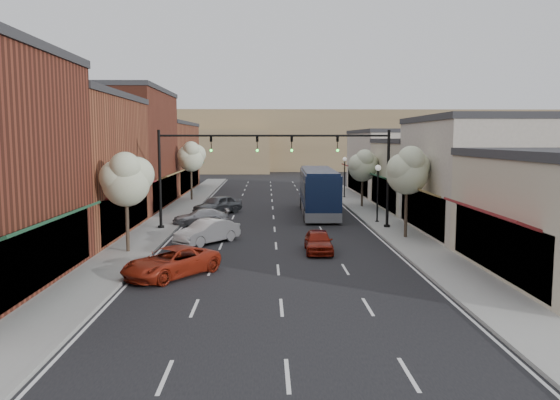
{
  "coord_description": "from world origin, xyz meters",
  "views": [
    {
      "loc": [
        -0.55,
        -30.12,
        6.39
      ],
      "look_at": [
        0.36,
        7.06,
        2.2
      ],
      "focal_mm": 35.0,
      "sensor_mm": 36.0,
      "label": 1
    }
  ],
  "objects": [
    {
      "name": "curb_right",
      "position": [
        7.0,
        18.5,
        0.07
      ],
      "size": [
        0.25,
        73.0,
        0.17
      ],
      "primitive_type": "cube",
      "color": "gray",
      "rests_on": "ground"
    },
    {
      "name": "lamp_post_near",
      "position": [
        7.8,
        10.5,
        3.01
      ],
      "size": [
        0.44,
        0.44,
        4.44
      ],
      "color": "black",
      "rests_on": "ground"
    },
    {
      "name": "bldg_right_far",
      "position": [
        13.71,
        32.0,
        3.66
      ],
      "size": [
        9.14,
        16.1,
        7.4
      ],
      "color": "#BDB1A2",
      "rests_on": "ground"
    },
    {
      "name": "red_hatchback",
      "position": [
        2.36,
        0.08,
        0.64
      ],
      "size": [
        1.6,
        3.79,
        1.28
      ],
      "primitive_type": "imported",
      "rotation": [
        0.0,
        0.0,
        -0.02
      ],
      "color": "maroon",
      "rests_on": "ground"
    },
    {
      "name": "bldg_right_midnear",
      "position": [
        13.72,
        6.0,
        3.91
      ],
      "size": [
        9.14,
        12.1,
        7.9
      ],
      "color": "#BDB1A2",
      "rests_on": "ground"
    },
    {
      "name": "lamp_post_far",
      "position": [
        7.8,
        28.0,
        3.01
      ],
      "size": [
        0.44,
        0.44,
        4.44
      ],
      "color": "black",
      "rests_on": "ground"
    },
    {
      "name": "tree_left_far",
      "position": [
        -8.25,
        25.94,
        4.6
      ],
      "size": [
        2.85,
        2.65,
        6.13
      ],
      "color": "#47382B",
      "rests_on": "ground"
    },
    {
      "name": "signal_mast_right",
      "position": [
        5.62,
        8.0,
        4.62
      ],
      "size": [
        8.22,
        0.46,
        7.0
      ],
      "color": "black",
      "rests_on": "ground"
    },
    {
      "name": "bldg_left_far",
      "position": [
        -14.22,
        36.0,
        4.16
      ],
      "size": [
        10.14,
        18.1,
        8.4
      ],
      "color": "brown",
      "rests_on": "ground"
    },
    {
      "name": "signal_mast_left",
      "position": [
        -5.62,
        8.0,
        4.62
      ],
      "size": [
        8.22,
        0.46,
        7.0
      ],
      "color": "black",
      "rests_on": "ground"
    },
    {
      "name": "tree_right_near",
      "position": [
        8.35,
        3.94,
        4.45
      ],
      "size": [
        2.85,
        2.65,
        5.95
      ],
      "color": "#47382B",
      "rests_on": "ground"
    },
    {
      "name": "parked_car_c",
      "position": [
        -5.44,
        10.07,
        0.61
      ],
      "size": [
        4.39,
        2.32,
        1.21
      ],
      "primitive_type": "imported",
      "rotation": [
        0.0,
        0.0,
        -1.42
      ],
      "color": "#A1A2A7",
      "rests_on": "ground"
    },
    {
      "name": "ground",
      "position": [
        0.0,
        0.0,
        0.0
      ],
      "size": [
        160.0,
        160.0,
        0.0
      ],
      "primitive_type": "plane",
      "color": "black",
      "rests_on": "ground"
    },
    {
      "name": "tree_left_near",
      "position": [
        -8.25,
        -0.06,
        4.22
      ],
      "size": [
        2.85,
        2.65,
        5.69
      ],
      "color": "#47382B",
      "rests_on": "ground"
    },
    {
      "name": "bldg_left_midfar",
      "position": [
        -14.24,
        20.0,
        5.4
      ],
      "size": [
        10.14,
        14.1,
        10.9
      ],
      "color": "maroon",
      "rests_on": "ground"
    },
    {
      "name": "curb_left",
      "position": [
        -7.0,
        18.5,
        0.07
      ],
      "size": [
        0.25,
        73.0,
        0.17
      ],
      "primitive_type": "cube",
      "color": "gray",
      "rests_on": "ground"
    },
    {
      "name": "parked_car_b",
      "position": [
        -4.2,
        2.97,
        0.72
      ],
      "size": [
        3.99,
        4.34,
        1.44
      ],
      "primitive_type": "imported",
      "rotation": [
        0.0,
        0.0,
        -0.7
      ],
      "color": "silver",
      "rests_on": "ground"
    },
    {
      "name": "hill_far",
      "position": [
        0.0,
        90.0,
        6.0
      ],
      "size": [
        120.0,
        30.0,
        12.0
      ],
      "primitive_type": "cube",
      "color": "#7A6647",
      "rests_on": "ground"
    },
    {
      "name": "coach_bus",
      "position": [
        3.82,
        15.67,
        1.99
      ],
      "size": [
        3.1,
        12.61,
        3.83
      ],
      "rotation": [
        0.0,
        0.0,
        -0.03
      ],
      "color": "#0D1937",
      "rests_on": "ground"
    },
    {
      "name": "hill_near",
      "position": [
        -25.0,
        78.0,
        4.0
      ],
      "size": [
        50.0,
        20.0,
        8.0
      ],
      "primitive_type": "cube",
      "color": "#7A6647",
      "rests_on": "ground"
    },
    {
      "name": "sidewalk_left",
      "position": [
        -8.4,
        18.5,
        0.07
      ],
      "size": [
        2.8,
        73.0,
        0.15
      ],
      "primitive_type": "cube",
      "color": "gray",
      "rests_on": "ground"
    },
    {
      "name": "bldg_left_midnear",
      "position": [
        -14.23,
        6.0,
        4.66
      ],
      "size": [
        10.14,
        14.1,
        9.4
      ],
      "color": "brown",
      "rests_on": "ground"
    },
    {
      "name": "sidewalk_right",
      "position": [
        8.4,
        18.5,
        0.07
      ],
      "size": [
        2.8,
        73.0,
        0.15
      ],
      "primitive_type": "cube",
      "color": "gray",
      "rests_on": "ground"
    },
    {
      "name": "bldg_right_midfar",
      "position": [
        13.7,
        18.0,
        3.17
      ],
      "size": [
        9.14,
        12.1,
        6.4
      ],
      "color": "#BAAE94",
      "rests_on": "ground"
    },
    {
      "name": "parked_car_a",
      "position": [
        -5.0,
        -5.17,
        0.68
      ],
      "size": [
        4.77,
        5.24,
        1.36
      ],
      "primitive_type": "imported",
      "rotation": [
        0.0,
        0.0,
        -0.66
      ],
      "color": "maroon",
      "rests_on": "ground"
    },
    {
      "name": "parked_car_d",
      "position": [
        -4.73,
        16.03,
        0.8
      ],
      "size": [
        4.41,
        4.84,
        1.6
      ],
      "primitive_type": "imported",
      "rotation": [
        0.0,
        0.0,
        -0.68
      ],
      "color": "#595D61",
      "rests_on": "ground"
    },
    {
      "name": "tree_right_far",
      "position": [
        8.35,
        19.94,
        3.99
      ],
      "size": [
        2.85,
        2.65,
        5.43
      ],
      "color": "#47382B",
      "rests_on": "ground"
    }
  ]
}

